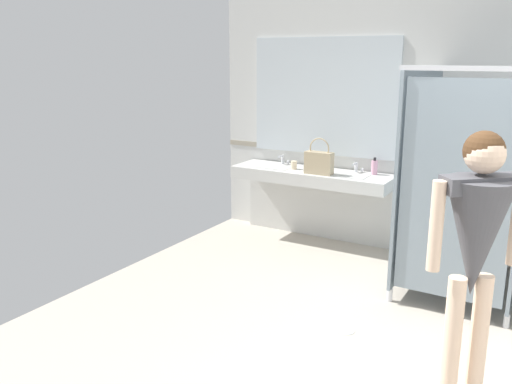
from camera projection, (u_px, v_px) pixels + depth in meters
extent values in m
cube|color=silver|center=(311.00, 176.00, 6.26)|extent=(1.89, 0.54, 0.14)
cube|color=silver|center=(318.00, 207.00, 6.56)|extent=(1.89, 0.08, 0.72)
cube|color=beige|center=(274.00, 171.00, 6.46)|extent=(0.42, 0.30, 0.11)
cylinder|color=silver|center=(283.00, 159.00, 6.61)|extent=(0.04, 0.04, 0.11)
cylinder|color=silver|center=(281.00, 156.00, 6.56)|extent=(0.03, 0.11, 0.03)
sphere|color=silver|center=(288.00, 162.00, 6.59)|extent=(0.04, 0.04, 0.04)
cube|color=beige|center=(349.00, 180.00, 6.00)|extent=(0.42, 0.30, 0.11)
cylinder|color=silver|center=(356.00, 167.00, 6.15)|extent=(0.04, 0.04, 0.11)
cylinder|color=silver|center=(355.00, 164.00, 6.09)|extent=(0.03, 0.11, 0.03)
sphere|color=silver|center=(362.00, 170.00, 6.13)|extent=(0.04, 0.04, 0.04)
cube|color=silver|center=(323.00, 97.00, 6.27)|extent=(1.79, 0.02, 1.35)
cube|color=gray|center=(417.00, 171.00, 5.17)|extent=(0.03, 1.45, 1.91)
cylinder|color=silver|center=(390.00, 295.00, 4.86)|extent=(0.05, 0.05, 0.12)
cylinder|color=silver|center=(507.00, 321.00, 4.38)|extent=(0.05, 0.05, 0.12)
cube|color=gray|center=(455.00, 193.00, 4.35)|extent=(0.89, 0.05, 1.81)
cylinder|color=beige|center=(478.00, 339.00, 3.38)|extent=(0.11, 0.11, 0.85)
cylinder|color=beige|center=(452.00, 342.00, 3.35)|extent=(0.11, 0.11, 0.85)
cone|color=#47474C|center=(476.00, 239.00, 3.20)|extent=(0.56, 0.56, 0.72)
cube|color=#47474C|center=(482.00, 184.00, 3.12)|extent=(0.46, 0.42, 0.10)
cylinder|color=beige|center=(436.00, 226.00, 3.13)|extent=(0.08, 0.08, 0.54)
sphere|color=beige|center=(485.00, 154.00, 3.07)|extent=(0.23, 0.23, 0.23)
sphere|color=#472D19|center=(484.00, 151.00, 3.08)|extent=(0.24, 0.24, 0.24)
cube|color=tan|center=(319.00, 163.00, 6.03)|extent=(0.32, 0.12, 0.25)
torus|color=tan|center=(319.00, 148.00, 5.99)|extent=(0.24, 0.02, 0.24)
cylinder|color=#D899B2|center=(374.00, 168.00, 6.02)|extent=(0.07, 0.07, 0.16)
cylinder|color=black|center=(375.00, 159.00, 6.00)|extent=(0.03, 0.03, 0.04)
cylinder|color=beige|center=(294.00, 165.00, 6.31)|extent=(0.07, 0.07, 0.10)
cylinder|color=#B7BABF|center=(346.00, 330.00, 4.34)|extent=(0.14, 0.14, 0.01)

